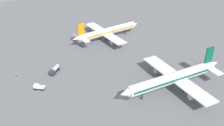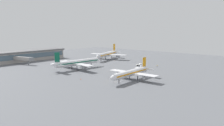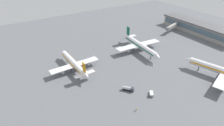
% 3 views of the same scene
% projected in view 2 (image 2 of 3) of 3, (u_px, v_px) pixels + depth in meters
% --- Properties ---
extents(ground, '(288.00, 288.00, 0.00)m').
position_uv_depth(ground, '(101.00, 67.00, 177.49)').
color(ground, slate).
extents(terminal_building, '(73.13, 16.25, 10.14)m').
position_uv_depth(terminal_building, '(29.00, 55.00, 211.38)').
color(terminal_building, '#9E9993').
rests_on(terminal_building, ground).
extents(airplane_at_gate, '(47.50, 38.90, 14.77)m').
position_uv_depth(airplane_at_gate, '(107.00, 54.00, 220.25)').
color(airplane_at_gate, white).
rests_on(airplane_at_gate, ground).
extents(airplane_taxiing, '(40.86, 32.69, 12.45)m').
position_uv_depth(airplane_taxiing, '(131.00, 73.00, 129.96)').
color(airplane_taxiing, white).
rests_on(airplane_taxiing, ground).
extents(airplane_distant, '(46.79, 37.64, 14.23)m').
position_uv_depth(airplane_distant, '(77.00, 62.00, 165.71)').
color(airplane_distant, white).
rests_on(airplane_distant, ground).
extents(fuel_truck, '(6.04, 5.52, 2.50)m').
position_uv_depth(fuel_truck, '(141.00, 67.00, 168.66)').
color(fuel_truck, black).
rests_on(fuel_truck, ground).
extents(pushback_tractor, '(4.56, 4.33, 1.90)m').
position_uv_depth(pushback_tractor, '(139.00, 65.00, 181.45)').
color(pushback_tractor, black).
rests_on(pushback_tractor, ground).
extents(ground_crew_worker, '(0.52, 0.52, 1.67)m').
position_uv_depth(ground_crew_worker, '(157.00, 66.00, 175.82)').
color(ground_crew_worker, '#1E2338').
rests_on(ground_crew_worker, ground).
extents(jet_bridge, '(8.79, 21.53, 6.74)m').
position_uv_depth(jet_bridge, '(24.00, 59.00, 188.14)').
color(jet_bridge, '#9E9993').
rests_on(jet_bridge, ground).
extents(safety_cone_near_gate, '(0.44, 0.44, 0.60)m').
position_uv_depth(safety_cone_near_gate, '(81.00, 79.00, 131.64)').
color(safety_cone_near_gate, '#EA590C').
rests_on(safety_cone_near_gate, ground).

